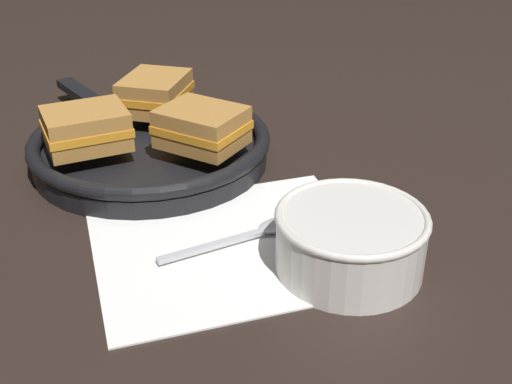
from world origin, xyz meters
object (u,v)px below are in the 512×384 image
skillet (150,147)px  sandwich_near_left (155,93)px  sandwich_near_right (86,128)px  sandwich_far_left (202,127)px  soup_bowl (351,238)px  spoon (266,230)px

skillet → sandwich_near_left: sandwich_near_left is taller
sandwich_near_left → sandwich_near_right: (-0.09, -0.10, 0.00)m
sandwich_far_left → sandwich_near_right: bearing=169.3°
sandwich_near_left → sandwich_near_right: same height
soup_bowl → sandwich_near_right: bearing=134.2°
soup_bowl → skillet: (-0.17, 0.28, -0.01)m
skillet → sandwich_near_right: 0.09m
sandwich_far_left → soup_bowl: bearing=-64.2°
sandwich_near_right → skillet: bearing=20.9°
soup_bowl → sandwich_near_left: bearing=113.5°
sandwich_near_left → spoon: bearing=-72.4°
sandwich_near_left → sandwich_near_right: size_ratio=1.09×
skillet → soup_bowl: bearing=-58.6°
sandwich_near_right → soup_bowl: bearing=-45.8°
skillet → sandwich_far_left: (0.06, -0.05, 0.04)m
spoon → sandwich_near_left: 0.30m
spoon → sandwich_far_left: 0.17m
soup_bowl → spoon: (-0.06, 0.07, -0.03)m
soup_bowl → sandwich_far_left: size_ratio=1.16×
spoon → sandwich_far_left: sandwich_far_left is taller
soup_bowl → sandwich_near_left: 0.39m
sandwich_near_right → spoon: bearing=-44.9°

